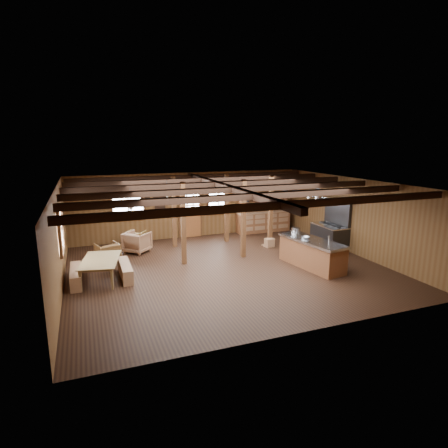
# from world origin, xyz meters

# --- Properties ---
(room) EXTENTS (10.04, 9.04, 2.84)m
(room) POSITION_xyz_m (0.00, 0.00, 1.40)
(room) COLOR black
(room) RESTS_ON ground
(ceiling_joists) EXTENTS (9.80, 8.82, 0.18)m
(ceiling_joists) POSITION_xyz_m (0.00, 0.18, 2.68)
(ceiling_joists) COLOR black
(ceiling_joists) RESTS_ON ceiling
(timber_posts) EXTENTS (3.95, 2.35, 2.80)m
(timber_posts) POSITION_xyz_m (0.52, 2.08, 1.40)
(timber_posts) COLOR #472914
(timber_posts) RESTS_ON floor
(back_door) EXTENTS (1.02, 0.08, 2.15)m
(back_door) POSITION_xyz_m (0.00, 4.45, 0.88)
(back_door) COLOR brown
(back_door) RESTS_ON floor
(window_back_left) EXTENTS (1.32, 0.06, 1.32)m
(window_back_left) POSITION_xyz_m (-2.60, 4.46, 1.60)
(window_back_left) COLOR white
(window_back_left) RESTS_ON wall_back
(window_back_right) EXTENTS (1.02, 0.06, 1.32)m
(window_back_right) POSITION_xyz_m (1.30, 4.46, 1.60)
(window_back_right) COLOR white
(window_back_right) RESTS_ON wall_back
(window_left) EXTENTS (0.14, 1.24, 1.32)m
(window_left) POSITION_xyz_m (-4.96, 0.50, 1.60)
(window_left) COLOR white
(window_left) RESTS_ON wall_back
(notice_boards) EXTENTS (1.08, 0.03, 0.90)m
(notice_boards) POSITION_xyz_m (-1.50, 4.46, 1.64)
(notice_boards) COLOR beige
(notice_boards) RESTS_ON wall_back
(back_counter) EXTENTS (2.55, 0.60, 2.45)m
(back_counter) POSITION_xyz_m (3.40, 4.20, 0.60)
(back_counter) COLOR brown
(back_counter) RESTS_ON floor
(pendant_lamps) EXTENTS (1.86, 2.36, 0.66)m
(pendant_lamps) POSITION_xyz_m (-2.25, 1.00, 2.25)
(pendant_lamps) COLOR #29292C
(pendant_lamps) RESTS_ON ceiling
(pot_rack) EXTENTS (0.44, 3.00, 0.46)m
(pot_rack) POSITION_xyz_m (3.11, 0.41, 2.27)
(pot_rack) COLOR #29292C
(pot_rack) RESTS_ON ceiling
(kitchen_island) EXTENTS (1.26, 2.61, 1.20)m
(kitchen_island) POSITION_xyz_m (2.69, -0.82, 0.48)
(kitchen_island) COLOR brown
(kitchen_island) RESTS_ON floor
(step_stool) EXTENTS (0.42, 0.32, 0.34)m
(step_stool) POSITION_xyz_m (2.48, 1.80, 0.17)
(step_stool) COLOR #996645
(step_stool) RESTS_ON floor
(commercial_range) EXTENTS (0.81, 1.58, 1.94)m
(commercial_range) POSITION_xyz_m (4.65, 0.86, 0.63)
(commercial_range) COLOR #29292C
(commercial_range) RESTS_ON floor
(dining_table) EXTENTS (1.38, 2.02, 0.65)m
(dining_table) POSITION_xyz_m (-3.90, 0.36, 0.33)
(dining_table) COLOR olive
(dining_table) RESTS_ON floor
(bench_wall) EXTENTS (0.30, 1.60, 0.44)m
(bench_wall) POSITION_xyz_m (-4.65, 0.36, 0.22)
(bench_wall) COLOR #996645
(bench_wall) RESTS_ON floor
(bench_aisle) EXTENTS (0.30, 1.61, 0.44)m
(bench_aisle) POSITION_xyz_m (-3.23, 0.36, 0.22)
(bench_aisle) COLOR #996645
(bench_aisle) RESTS_ON floor
(armchair_a) EXTENTS (0.90, 0.91, 0.67)m
(armchair_a) POSITION_xyz_m (-3.63, 2.13, 0.34)
(armchair_a) COLOR brown
(armchair_a) RESTS_ON floor
(armchair_b) EXTENTS (0.93, 0.93, 0.63)m
(armchair_b) POSITION_xyz_m (-2.43, 3.80, 0.31)
(armchair_b) COLOR brown
(armchair_b) RESTS_ON floor
(armchair_c) EXTENTS (1.19, 1.20, 0.78)m
(armchair_c) POSITION_xyz_m (-2.51, 2.93, 0.39)
(armchair_c) COLOR brown
(armchair_c) RESTS_ON floor
(counter_pot) EXTENTS (0.30, 0.30, 0.18)m
(counter_pot) POSITION_xyz_m (2.66, 0.18, 1.03)
(counter_pot) COLOR silver
(counter_pot) RESTS_ON kitchen_island
(bowl) EXTENTS (0.31, 0.31, 0.07)m
(bowl) POSITION_xyz_m (2.55, -0.61, 0.97)
(bowl) COLOR silver
(bowl) RESTS_ON kitchen_island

